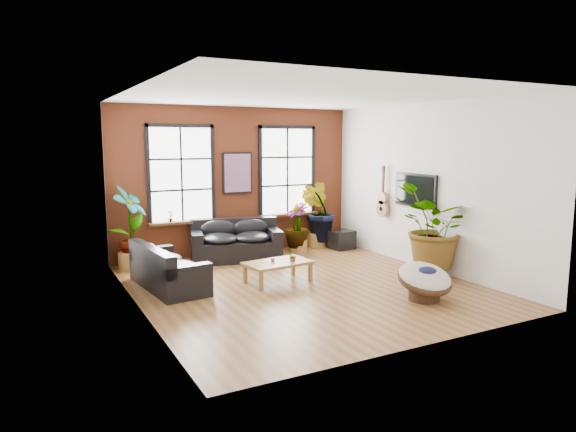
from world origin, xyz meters
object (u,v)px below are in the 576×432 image
Objects in this scene: sofa_back at (236,242)px; coffee_table at (278,264)px; sofa_left at (166,269)px; papasan_chair at (425,280)px.

sofa_back is 1.62× the size of coffee_table.
sofa_left is 2.10m from coffee_table.
sofa_back is 2.53m from sofa_left.
sofa_left is 2.03× the size of papasan_chair.
papasan_chair is (3.71, -2.81, -0.01)m from sofa_left.
coffee_table is 2.76m from papasan_chair.
sofa_back is at bearing -58.37° from sofa_left.
sofa_left is (-2.01, -1.55, -0.05)m from sofa_back.
sofa_left reaches higher than coffee_table.
sofa_left is 4.65m from papasan_chair.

